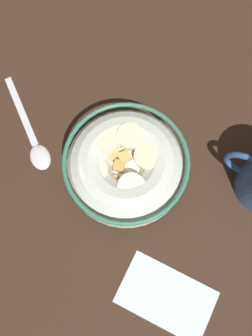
{
  "coord_description": "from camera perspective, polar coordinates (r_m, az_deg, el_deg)",
  "views": [
    {
      "loc": [
        -5.85,
        11.5,
        49.51
      ],
      "look_at": [
        0.0,
        0.0,
        3.0
      ],
      "focal_mm": 38.0,
      "sensor_mm": 36.0,
      "label": 1
    }
  ],
  "objects": [
    {
      "name": "ground_plane",
      "position": [
        0.52,
        0.0,
        -1.17
      ],
      "size": [
        93.23,
        93.23,
        2.0
      ],
      "primitive_type": "cube",
      "color": "#332116"
    },
    {
      "name": "cereal_bowl",
      "position": [
        0.48,
        -0.01,
        0.18
      ],
      "size": [
        16.44,
        16.44,
        6.89
      ],
      "color": "beige",
      "rests_on": "ground_plane"
    },
    {
      "name": "spoon",
      "position": [
        0.54,
        -14.61,
        4.16
      ],
      "size": [
        13.84,
        11.55,
        0.8
      ],
      "color": "silver",
      "rests_on": "ground_plane"
    },
    {
      "name": "folded_napkin",
      "position": [
        0.5,
        6.5,
        -19.89
      ],
      "size": [
        12.25,
        7.4,
        0.3
      ],
      "primitive_type": "cube",
      "rotation": [
        0.0,
        0.0,
        0.01
      ],
      "color": "silver",
      "rests_on": "ground_plane"
    }
  ]
}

